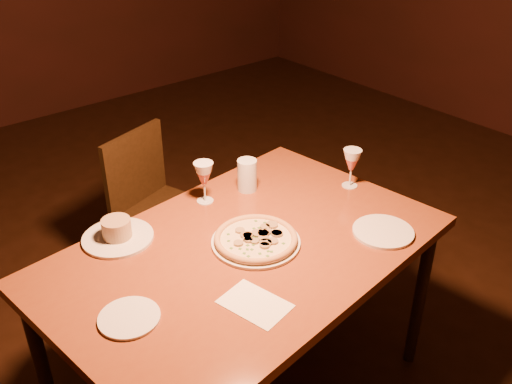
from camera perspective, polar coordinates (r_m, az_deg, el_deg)
dining_table at (r=1.95m, az=-1.13°, el=-7.03°), size 1.42×1.00×0.71m
chair_far at (r=2.72m, az=-9.96°, el=-1.16°), size 0.47×0.47×0.77m
pizza_plate at (r=1.92m, az=-0.02°, el=-4.75°), size 0.30×0.30×0.03m
ramekin_saucer at (r=1.99m, az=-13.71°, el=-4.00°), size 0.24×0.24×0.08m
wine_glass_far at (r=2.13m, az=-5.20°, el=0.96°), size 0.07×0.07×0.16m
wine_glass_right at (r=2.26m, az=9.50°, el=2.36°), size 0.07×0.07×0.16m
water_tumbler at (r=2.21m, az=-0.90°, el=1.71°), size 0.08×0.08×0.13m
side_plate_left at (r=1.68m, az=-12.56°, el=-12.17°), size 0.18×0.18×0.01m
side_plate_near at (r=2.03m, az=12.60°, el=-3.89°), size 0.21×0.21×0.01m
menu_card at (r=1.69m, az=-0.11°, el=-11.12°), size 0.17×0.22×0.00m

